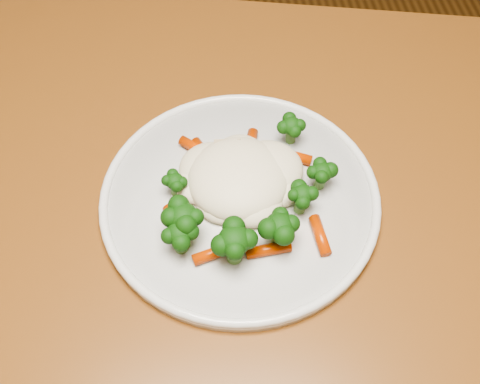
{
  "coord_description": "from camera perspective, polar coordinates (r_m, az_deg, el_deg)",
  "views": [
    {
      "loc": [
        -0.2,
        -0.55,
        1.29
      ],
      "look_at": [
        -0.16,
        -0.18,
        0.77
      ],
      "focal_mm": 45.0,
      "sensor_mm": 36.0,
      "label": 1
    }
  ],
  "objects": [
    {
      "name": "plate",
      "position": [
        0.65,
        -0.0,
        -0.71
      ],
      "size": [
        0.3,
        0.3,
        0.01
      ],
      "primitive_type": "cylinder",
      "color": "silver",
      "rests_on": "dining_table"
    },
    {
      "name": "meal",
      "position": [
        0.63,
        -0.02,
        0.29
      ],
      "size": [
        0.19,
        0.19,
        0.05
      ],
      "color": "#F5E6C4",
      "rests_on": "plate"
    },
    {
      "name": "dining_table",
      "position": [
        0.7,
        0.49,
        -10.59
      ],
      "size": [
        1.45,
        1.12,
        0.75
      ],
      "rotation": [
        0.0,
        0.0,
        -0.22
      ],
      "color": "brown",
      "rests_on": "ground"
    }
  ]
}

